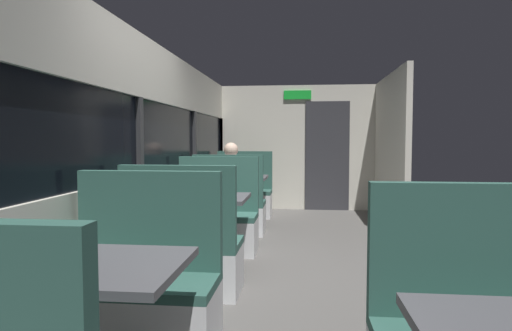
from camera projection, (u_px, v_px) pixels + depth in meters
ground_plane at (291, 282)px, 4.03m from camera, size 3.30×9.20×0.02m
carriage_window_panel_left at (137, 160)px, 4.11m from camera, size 0.09×8.48×2.30m
carriage_end_bulkhead at (300, 148)px, 8.12m from camera, size 2.90×0.11×2.30m
carriage_aisle_panel_right at (390, 149)px, 6.78m from camera, size 0.08×2.40×2.30m
dining_table_near_window at (85, 284)px, 2.01m from camera, size 0.90×0.70×0.74m
bench_near_window_facing_entry at (142, 296)px, 2.72m from camera, size 0.95×0.50×1.10m
dining_table_mid_window at (202, 206)px, 4.36m from camera, size 0.90×0.70×0.74m
bench_mid_window_facing_end at (184, 255)px, 3.68m from camera, size 0.95×0.50×1.10m
bench_mid_window_facing_entry at (216, 223)px, 5.07m from camera, size 0.95×0.50×1.10m
dining_table_far_window at (237, 183)px, 6.71m from camera, size 0.90×0.70×0.74m
bench_far_window_facing_end at (230, 210)px, 6.03m from camera, size 0.95×0.50×1.10m
bench_far_window_facing_entry at (244, 197)px, 7.42m from camera, size 0.95×0.50×1.10m
seated_passenger at (231, 194)px, 6.09m from camera, size 0.47×0.55×1.26m
coffee_cup_primary at (52, 255)px, 1.97m from camera, size 0.07×0.07×0.09m
coffee_cup_secondary at (225, 174)px, 6.59m from camera, size 0.07×0.07×0.09m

